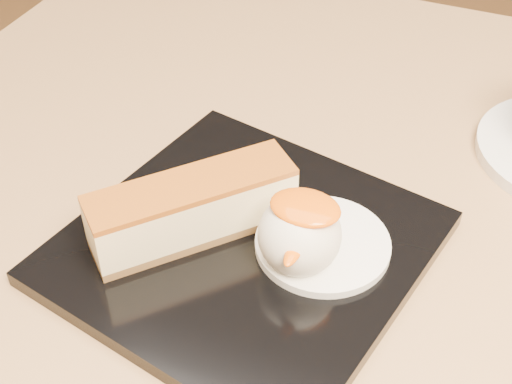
% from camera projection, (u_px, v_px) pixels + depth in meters
% --- Properties ---
extents(dessert_plate, '(0.26, 0.26, 0.01)m').
position_uv_depth(dessert_plate, '(245.00, 248.00, 0.48)').
color(dessert_plate, black).
rests_on(dessert_plate, table).
extents(cheesecake, '(0.12, 0.13, 0.04)m').
position_uv_depth(cheesecake, '(193.00, 208.00, 0.47)').
color(cheesecake, brown).
rests_on(cheesecake, dessert_plate).
extents(cream_smear, '(0.09, 0.09, 0.01)m').
position_uv_depth(cream_smear, '(323.00, 244.00, 0.47)').
color(cream_smear, white).
rests_on(cream_smear, dessert_plate).
extents(ice_cream_scoop, '(0.05, 0.05, 0.05)m').
position_uv_depth(ice_cream_scoop, '(300.00, 235.00, 0.45)').
color(ice_cream_scoop, white).
rests_on(ice_cream_scoop, cream_smear).
extents(mango_sauce, '(0.04, 0.03, 0.01)m').
position_uv_depth(mango_sauce, '(305.00, 207.00, 0.43)').
color(mango_sauce, '#F66207').
rests_on(mango_sauce, ice_cream_scoop).
extents(mint_sprig, '(0.03, 0.02, 0.00)m').
position_uv_depth(mint_sprig, '(294.00, 205.00, 0.49)').
color(mint_sprig, '#2B8632').
rests_on(mint_sprig, cream_smear).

